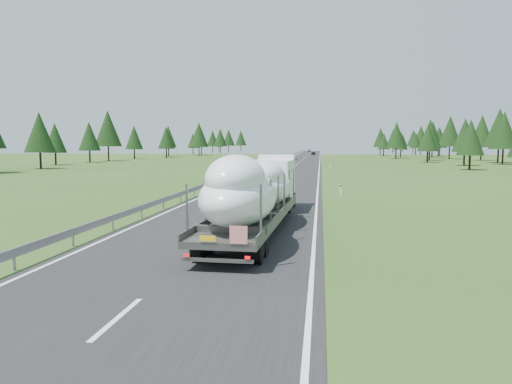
# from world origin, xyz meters

# --- Properties ---
(ground) EXTENTS (400.00, 400.00, 0.00)m
(ground) POSITION_xyz_m (0.00, 0.00, 0.00)
(ground) COLOR #284416
(ground) RESTS_ON ground
(road_surface) EXTENTS (10.00, 400.00, 0.02)m
(road_surface) POSITION_xyz_m (0.00, 100.00, 0.01)
(road_surface) COLOR black
(road_surface) RESTS_ON ground
(guardrail) EXTENTS (0.10, 400.00, 0.76)m
(guardrail) POSITION_xyz_m (-5.30, 99.94, 0.60)
(guardrail) COLOR slate
(guardrail) RESTS_ON ground
(marker_posts) EXTENTS (0.13, 350.08, 1.00)m
(marker_posts) POSITION_xyz_m (6.50, 155.00, 0.54)
(marker_posts) COLOR silver
(marker_posts) RESTS_ON ground
(highway_sign) EXTENTS (0.08, 0.90, 2.60)m
(highway_sign) POSITION_xyz_m (7.20, 80.00, 1.81)
(highway_sign) COLOR slate
(highway_sign) RESTS_ON ground
(tree_line_right) EXTENTS (28.53, 295.94, 12.44)m
(tree_line_right) POSITION_xyz_m (40.44, 110.11, 6.87)
(tree_line_right) COLOR black
(tree_line_right) RESTS_ON ground
(tree_line_left) EXTENTS (15.44, 296.78, 12.66)m
(tree_line_left) POSITION_xyz_m (-43.75, 121.07, 7.08)
(tree_line_left) COLOR black
(tree_line_left) RESTS_ON ground
(boat_truck) EXTENTS (3.20, 18.91, 3.84)m
(boat_truck) POSITION_xyz_m (1.79, 13.09, 2.07)
(boat_truck) COLOR white
(boat_truck) RESTS_ON ground
(distant_van) EXTENTS (3.23, 6.42, 1.74)m
(distant_van) POSITION_xyz_m (-3.38, 124.91, 0.87)
(distant_van) COLOR white
(distant_van) RESTS_ON ground
(distant_car_dark) EXTENTS (1.99, 4.12, 1.36)m
(distant_car_dark) POSITION_xyz_m (1.90, 187.82, 0.68)
(distant_car_dark) COLOR black
(distant_car_dark) RESTS_ON ground
(distant_car_blue) EXTENTS (1.59, 4.30, 1.40)m
(distant_car_blue) POSITION_xyz_m (-1.40, 255.71, 0.70)
(distant_car_blue) COLOR #191F47
(distant_car_blue) RESTS_ON ground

